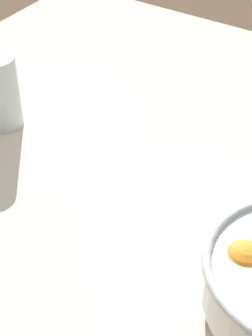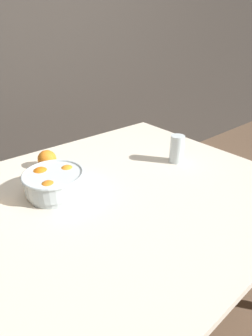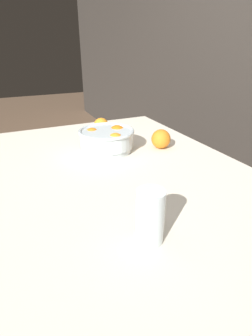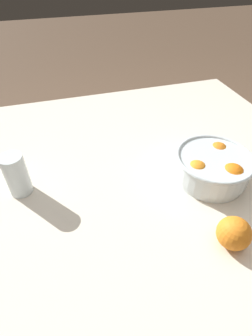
% 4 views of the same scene
% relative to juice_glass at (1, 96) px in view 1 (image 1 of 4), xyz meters
% --- Properties ---
extents(dining_table, '(1.28, 1.09, 0.73)m').
position_rel_juice_glass_xyz_m(dining_table, '(-0.36, -0.02, -0.12)').
color(dining_table, beige).
rests_on(dining_table, ground_plane).
extents(juice_glass, '(0.06, 0.06, 0.13)m').
position_rel_juice_glass_xyz_m(juice_glass, '(0.00, 0.00, 0.00)').
color(juice_glass, '#F4A314').
rests_on(juice_glass, dining_table).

